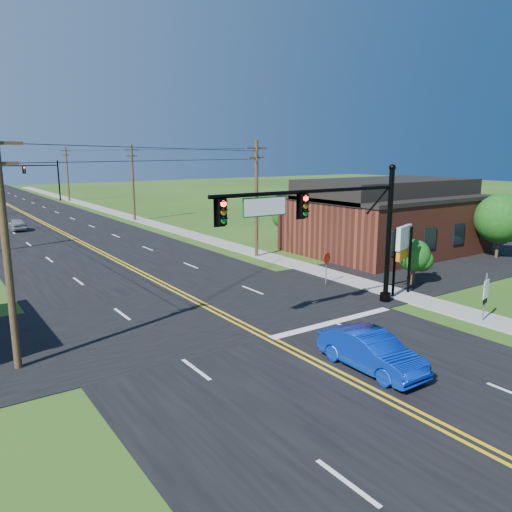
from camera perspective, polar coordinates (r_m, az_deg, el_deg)
ground at (r=17.50m, az=15.25°, el=-16.16°), size 260.00×260.00×0.00m
road_main at (r=61.50m, az=-22.91°, el=3.28°), size 16.00×220.00×0.04m
road_cross at (r=26.16m, az=-5.24°, el=-6.24°), size 70.00×10.00×0.04m
sidewalk at (r=55.24m, az=-10.01°, el=3.18°), size 2.00×160.00×0.08m
signal_mast_main at (r=24.42m, az=8.18°, el=3.79°), size 11.30×0.60×7.48m
signal_mast_far at (r=91.34m, az=-24.34°, el=8.48°), size 10.98×0.60×7.48m
brick_building at (r=42.81m, az=14.51°, el=3.68°), size 14.20×11.20×4.70m
utility_pole_left_a at (r=20.21m, az=-26.67°, el=0.93°), size 1.80×0.28×9.00m
utility_pole_right_a at (r=38.72m, az=0.05°, el=6.76°), size 1.80×0.28×9.00m
utility_pole_right_b at (r=61.86m, az=-13.89°, el=8.28°), size 1.80×0.28×9.00m
utility_pole_right_c at (r=90.51m, az=-20.75°, el=8.85°), size 1.80×0.28×9.00m
tree_right_front at (r=42.79m, az=26.12°, el=3.85°), size 3.80×3.80×5.00m
tree_right_back at (r=45.80m, az=3.62°, el=4.84°), size 3.00×3.00×4.10m
shrub_corner at (r=32.23m, az=17.62°, el=0.04°), size 2.00×2.00×2.86m
blue_car at (r=19.53m, az=13.03°, el=-10.65°), size 1.57×4.45×1.46m
distant_car at (r=58.25m, az=-25.73°, el=3.25°), size 1.74×3.96×1.33m
route_sign at (r=26.43m, az=24.75°, el=-3.94°), size 0.60×0.17×2.44m
stop_sign at (r=31.17m, az=8.08°, el=-0.61°), size 0.72×0.19×2.04m
pylon_sign at (r=29.41m, az=16.47°, el=1.23°), size 1.93×0.98×4.05m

